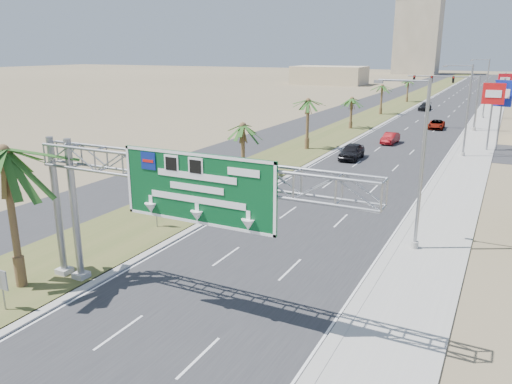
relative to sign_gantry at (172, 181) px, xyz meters
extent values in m
cube|color=#28282B|center=(1.06, 100.07, -6.05)|extent=(12.00, 300.00, 0.02)
cube|color=#9E9B93|center=(9.56, 100.07, -6.01)|extent=(4.00, 300.00, 0.10)
cube|color=#495525|center=(-8.94, 100.07, -6.00)|extent=(7.00, 300.00, 0.12)
cube|color=#28282B|center=(-15.94, 100.07, -6.05)|extent=(8.00, 300.00, 0.02)
cylinder|color=gray|center=(-6.14, 0.07, -2.36)|extent=(0.36, 0.36, 7.40)
cylinder|color=gray|center=(-7.34, 0.07, -2.36)|extent=(0.36, 0.36, 7.40)
cube|color=#9E9B93|center=(-6.14, 0.07, -5.86)|extent=(0.70, 0.70, 0.40)
cube|color=#9E9B93|center=(-7.34, 0.07, -5.86)|extent=(0.70, 0.70, 0.40)
cube|color=#074A21|center=(1.56, -0.41, -0.06)|extent=(7.20, 0.12, 3.00)
cube|color=navy|center=(-0.84, -0.49, 0.89)|extent=(0.75, 0.03, 0.75)
cone|color=white|center=(1.56, -0.49, -1.21)|extent=(0.56, 0.56, 0.45)
cylinder|color=brown|center=(-8.14, -1.93, -2.56)|extent=(0.36, 0.36, 7.00)
cylinder|color=brown|center=(-8.14, -1.93, -5.22)|extent=(0.54, 0.54, 1.68)
cylinder|color=brown|center=(-8.44, 22.07, -3.56)|extent=(0.36, 0.36, 5.00)
cylinder|color=brown|center=(-8.44, 22.07, -5.46)|extent=(0.54, 0.54, 1.20)
cylinder|color=brown|center=(-8.44, 38.07, -3.16)|extent=(0.36, 0.36, 5.80)
cylinder|color=brown|center=(-8.44, 38.07, -5.36)|extent=(0.54, 0.54, 1.39)
cylinder|color=brown|center=(-8.44, 56.07, -3.81)|extent=(0.36, 0.36, 4.50)
cylinder|color=brown|center=(-8.44, 56.07, -5.52)|extent=(0.54, 0.54, 1.08)
cylinder|color=brown|center=(-8.44, 75.07, -3.46)|extent=(0.36, 0.36, 5.20)
cylinder|color=brown|center=(-8.44, 75.07, -5.43)|extent=(0.54, 0.54, 1.25)
cylinder|color=brown|center=(-8.44, 100.07, -3.66)|extent=(0.36, 0.36, 4.80)
cylinder|color=brown|center=(-8.44, 100.07, -5.48)|extent=(0.54, 0.54, 1.15)
cylinder|color=gray|center=(8.56, 12.07, -1.06)|extent=(0.20, 0.20, 10.00)
cylinder|color=gray|center=(7.16, 12.07, 3.79)|extent=(2.80, 0.12, 0.12)
cube|color=slate|center=(5.76, 12.07, 3.69)|extent=(0.50, 0.22, 0.18)
cylinder|color=#9E9B93|center=(8.56, 12.07, -5.81)|extent=(0.44, 0.44, 0.50)
cylinder|color=gray|center=(8.56, 42.07, -1.06)|extent=(0.20, 0.20, 10.00)
cylinder|color=gray|center=(7.16, 42.07, 3.79)|extent=(2.80, 0.12, 0.12)
cube|color=slate|center=(5.76, 42.07, 3.69)|extent=(0.50, 0.22, 0.18)
cylinder|color=#9E9B93|center=(8.56, 42.07, -5.81)|extent=(0.44, 0.44, 0.50)
cylinder|color=gray|center=(8.56, 78.07, -1.06)|extent=(0.20, 0.20, 10.00)
cylinder|color=gray|center=(7.16, 78.07, 3.79)|extent=(2.80, 0.12, 0.12)
cube|color=slate|center=(5.76, 78.07, 3.69)|extent=(0.50, 0.22, 0.18)
cylinder|color=#9E9B93|center=(8.56, 78.07, -5.81)|extent=(0.44, 0.44, 0.50)
cylinder|color=gray|center=(8.26, 62.07, -2.06)|extent=(0.28, 0.28, 8.00)
cylinder|color=gray|center=(3.26, 62.07, 1.64)|extent=(10.00, 0.18, 0.18)
cube|color=black|center=(4.76, 61.87, 1.24)|extent=(0.32, 0.18, 0.95)
cube|color=black|center=(1.76, 61.87, 1.24)|extent=(0.32, 0.18, 0.95)
cube|color=black|center=(-0.74, 61.87, 1.24)|extent=(0.32, 0.18, 0.95)
sphere|color=red|center=(4.76, 61.75, 1.54)|extent=(0.22, 0.22, 0.22)
imported|color=black|center=(8.26, 62.07, 0.94)|extent=(0.16, 0.16, 0.60)
cylinder|color=#9E9B93|center=(8.26, 62.07, -5.76)|extent=(0.56, 0.56, 0.60)
cylinder|color=gray|center=(-6.74, -3.93, -5.16)|extent=(0.08, 0.08, 1.80)
cube|color=slate|center=(-6.74, -3.93, -4.46)|extent=(0.75, 0.06, 0.95)
cylinder|color=gray|center=(-7.44, 8.07, -5.16)|extent=(0.08, 0.08, 1.80)
cube|color=slate|center=(-7.44, 8.07, -4.46)|extent=(0.75, 0.06, 0.95)
cube|color=gray|center=(-30.94, 240.07, 11.44)|extent=(20.00, 16.00, 35.00)
cube|color=#CAB588|center=(-43.94, 150.07, -3.06)|extent=(24.00, 14.00, 6.00)
imported|color=black|center=(-2.13, 35.19, -5.21)|extent=(2.14, 5.03, 1.70)
imported|color=#68090D|center=(-0.44, 46.47, -5.37)|extent=(1.72, 4.27, 1.38)
imported|color=gray|center=(3.06, 61.90, -5.40)|extent=(2.40, 4.84, 1.32)
imported|color=black|center=(-2.29, 85.61, -5.36)|extent=(2.12, 4.84, 1.38)
cylinder|color=gray|center=(10.73, 47.07, -2.04)|extent=(0.20, 0.20, 8.03)
cube|color=red|center=(10.73, 47.07, 0.57)|extent=(2.41, 0.38, 2.40)
cube|color=white|center=(10.73, 46.89, 0.57)|extent=(1.68, 0.09, 0.84)
cylinder|color=gray|center=(11.71, 48.06, -1.89)|extent=(0.20, 0.20, 8.33)
cube|color=#10239A|center=(11.71, 48.06, 0.57)|extent=(2.01, 0.78, 3.00)
cube|color=white|center=(11.71, 47.88, 0.57)|extent=(1.37, 0.38, 1.05)
cylinder|color=gray|center=(11.25, 78.55, -2.15)|extent=(0.20, 0.20, 7.81)
cube|color=red|center=(11.25, 78.55, 0.66)|extent=(2.20, 0.88, 1.80)
cube|color=white|center=(11.25, 78.37, 0.66)|extent=(1.49, 0.46, 0.63)
camera|label=1|loc=(12.63, -16.91, 5.46)|focal=35.00mm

